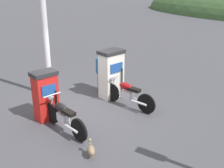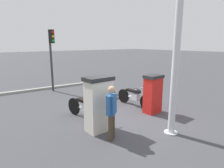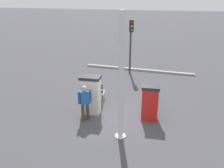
# 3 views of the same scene
# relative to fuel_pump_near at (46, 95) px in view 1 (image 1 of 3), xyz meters

# --- Properties ---
(ground_plane) EXTENTS (120.00, 120.00, 0.00)m
(ground_plane) POSITION_rel_fuel_pump_near_xyz_m (0.21, 1.27, -0.77)
(ground_plane) COLOR #424247
(fuel_pump_near) EXTENTS (0.54, 0.73, 1.51)m
(fuel_pump_near) POSITION_rel_fuel_pump_near_xyz_m (0.00, 0.00, 0.00)
(fuel_pump_near) COLOR red
(fuel_pump_near) RESTS_ON ground
(fuel_pump_far) EXTENTS (0.61, 0.87, 1.72)m
(fuel_pump_far) POSITION_rel_fuel_pump_near_xyz_m (-0.00, 2.55, 0.11)
(fuel_pump_far) COLOR silver
(fuel_pump_far) RESTS_ON ground
(motorcycle_near_pump) EXTENTS (1.95, 0.56, 0.95)m
(motorcycle_near_pump) POSITION_rel_fuel_pump_near_xyz_m (0.97, -0.00, -0.30)
(motorcycle_near_pump) COLOR black
(motorcycle_near_pump) RESTS_ON ground
(motorcycle_far_pump) EXTENTS (2.07, 0.56, 0.96)m
(motorcycle_far_pump) POSITION_rel_fuel_pump_near_xyz_m (0.97, 2.41, -0.28)
(motorcycle_far_pump) COLOR black
(motorcycle_far_pump) RESTS_ON ground
(attendant_person) EXTENTS (0.40, 0.52, 1.56)m
(attendant_person) POSITION_rel_fuel_pump_near_xyz_m (-0.69, 2.58, 0.12)
(attendant_person) COLOR #473828
(attendant_person) RESTS_ON ground
(wandering_duck) EXTENTS (0.41, 0.31, 0.43)m
(wandering_duck) POSITION_rel_fuel_pump_near_xyz_m (2.43, -0.14, -0.56)
(wandering_duck) COLOR #847051
(wandering_duck) RESTS_ON ground
(canopy_support_pole) EXTENTS (0.40, 0.40, 4.52)m
(canopy_support_pole) POSITION_rel_fuel_pump_near_xyz_m (-1.53, 0.94, 1.42)
(canopy_support_pole) COLOR silver
(canopy_support_pole) RESTS_ON ground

